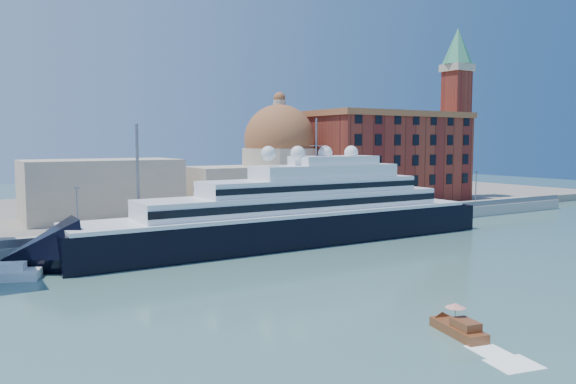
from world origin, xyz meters
TOP-DOWN VIEW (x-y plane):
  - ground at (0.00, 0.00)m, footprint 400.00×400.00m
  - quay at (0.00, 34.00)m, footprint 180.00×10.00m
  - land at (0.00, 75.00)m, footprint 260.00×72.00m
  - quay_fence at (0.00, 29.50)m, footprint 180.00×0.10m
  - superyacht at (0.58, 23.00)m, footprint 84.87×11.77m
  - water_taxi at (-7.77, -24.07)m, footprint 3.39×6.53m
  - warehouse at (52.00, 52.00)m, footprint 43.00×19.00m
  - campanile at (76.00, 52.00)m, footprint 8.40×8.40m
  - church at (6.39, 57.72)m, footprint 66.00×18.00m
  - lamp_posts at (-12.67, 32.27)m, footprint 120.80×2.40m

SIDE VIEW (x-z plane):
  - ground at x=0.00m, z-range 0.00..0.00m
  - water_taxi at x=-7.77m, z-range -0.77..2.19m
  - land at x=0.00m, z-range 0.00..2.00m
  - quay at x=0.00m, z-range 0.00..2.50m
  - quay_fence at x=0.00m, z-range 2.50..3.70m
  - superyacht at x=0.58m, z-range -8.31..17.06m
  - lamp_posts at x=-12.67m, z-range 0.84..18.84m
  - church at x=6.39m, z-range -1.84..23.66m
  - warehouse at x=52.00m, z-range 2.16..25.41m
  - campanile at x=76.00m, z-range 5.26..52.26m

